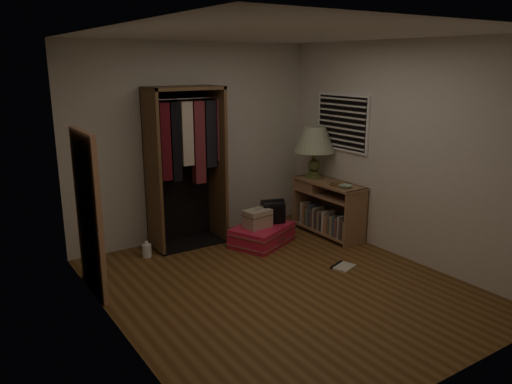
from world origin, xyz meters
The scene contains 13 objects.
ground centered at (0.00, 0.00, 0.00)m, with size 4.00×4.00×0.00m, color brown.
room_walls centered at (0.08, 0.04, 1.50)m, with size 3.52×4.02×2.60m.
console_bookshelf centered at (1.54, 1.04, 0.40)m, with size 0.42×1.12×0.75m.
open_wardrobe centered at (-0.21, 1.77, 1.21)m, with size 1.01×0.50×2.05m.
floor_mirror centered at (-1.70, 1.00, 0.85)m, with size 0.06×0.80×1.70m.
pink_suitcase centered at (0.56, 1.19, 0.12)m, with size 0.99×0.87×0.25m.
train_case centered at (0.48, 1.18, 0.37)m, with size 0.38×0.28×0.25m.
black_bag centered at (0.76, 1.24, 0.42)m, with size 0.34×0.27×0.32m.
table_lamp centered at (1.54, 1.34, 1.28)m, with size 0.64×0.64×0.72m.
brass_tray centered at (1.54, 0.80, 0.76)m, with size 0.32×0.32×0.02m.
ceramic_bowl centered at (1.49, 0.64, 0.77)m, with size 0.16×0.16×0.04m, color #A1C1A4.
white_jug centered at (-0.89, 1.60, 0.08)m, with size 0.13×0.13×0.20m.
floor_book centered at (0.90, 0.02, 0.01)m, with size 0.32×0.29×0.02m.
Camera 1 is at (-2.95, -3.97, 2.35)m, focal length 35.00 mm.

